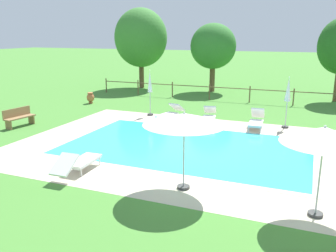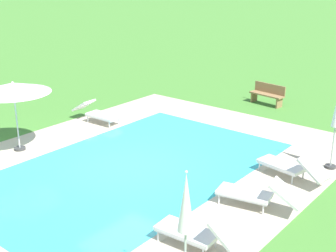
% 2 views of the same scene
% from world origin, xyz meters
% --- Properties ---
extents(ground_plane, '(160.00, 160.00, 0.00)m').
position_xyz_m(ground_plane, '(0.00, 0.00, 0.00)').
color(ground_plane, '#478433').
extents(pool_deck_paving, '(13.28, 9.70, 0.01)m').
position_xyz_m(pool_deck_paving, '(0.00, 0.00, 0.00)').
color(pool_deck_paving, beige).
rests_on(pool_deck_paving, ground).
extents(swimming_pool_water, '(9.24, 5.66, 0.01)m').
position_xyz_m(swimming_pool_water, '(0.00, 0.00, 0.01)').
color(swimming_pool_water, '#38C6D1').
rests_on(swimming_pool_water, ground).
extents(pool_coping_rim, '(9.72, 6.14, 0.01)m').
position_xyz_m(pool_coping_rim, '(0.00, 0.00, 0.01)').
color(pool_coping_rim, beige).
rests_on(pool_coping_rim, ground).
extents(sun_lounger_north_near_steps, '(0.73, 2.00, 0.88)m').
position_xyz_m(sun_lounger_north_near_steps, '(2.08, 3.82, 0.38)').
color(sun_lounger_north_near_steps, white).
rests_on(sun_lounger_north_near_steps, ground).
extents(sun_lounger_north_mid, '(1.00, 2.10, 0.80)m').
position_xyz_m(sun_lounger_north_mid, '(-0.21, 3.89, 0.37)').
color(sun_lounger_north_mid, white).
rests_on(sun_lounger_north_mid, ground).
extents(sun_lounger_north_far, '(0.94, 2.10, 0.79)m').
position_xyz_m(sun_lounger_north_far, '(-2.25, 3.82, 0.36)').
color(sun_lounger_north_far, white).
rests_on(sun_lounger_north_far, ground).
extents(sun_lounger_north_end, '(0.67, 2.06, 0.77)m').
position_xyz_m(sun_lounger_north_end, '(-2.25, -3.89, 0.36)').
color(sun_lounger_north_end, white).
rests_on(sun_lounger_north_end, ground).
extents(patio_umbrella_open_foreground, '(2.28, 2.28, 2.23)m').
position_xyz_m(patio_umbrella_open_foreground, '(1.21, -3.76, 2.02)').
color(patio_umbrella_open_foreground, '#383838').
rests_on(patio_umbrella_open_foreground, ground).
extents(patio_umbrella_open_by_bench, '(1.99, 1.99, 2.26)m').
position_xyz_m(patio_umbrella_open_by_bench, '(4.70, -4.03, 2.02)').
color(patio_umbrella_open_by_bench, '#383838').
rests_on(patio_umbrella_open_by_bench, ground).
extents(patio_umbrella_closed_row_west, '(0.32, 0.32, 2.45)m').
position_xyz_m(patio_umbrella_closed_row_west, '(-3.63, 4.44, 1.62)').
color(patio_umbrella_closed_row_west, '#383838').
rests_on(patio_umbrella_closed_row_west, ground).
extents(patio_umbrella_closed_row_mid_west, '(0.32, 0.32, 2.39)m').
position_xyz_m(patio_umbrella_closed_row_mid_west, '(3.33, 4.42, 1.63)').
color(patio_umbrella_closed_row_mid_west, '#383838').
rests_on(patio_umbrella_closed_row_mid_west, ground).
extents(wooden_bench_lawn_side, '(0.65, 1.55, 0.87)m').
position_xyz_m(wooden_bench_lawn_side, '(-8.38, -0.06, 0.47)').
color(wooden_bench_lawn_side, '#937047').
rests_on(wooden_bench_lawn_side, ground).
extents(terracotta_urn_near_fence, '(0.47, 0.47, 0.68)m').
position_xyz_m(terracotta_urn_near_fence, '(-8.57, 6.12, 0.37)').
color(terracotta_urn_near_fence, '#B7663D').
rests_on(terracotta_urn_near_fence, ground).
extents(perimeter_fence, '(21.32, 0.08, 1.05)m').
position_xyz_m(perimeter_fence, '(0.67, 10.23, 0.68)').
color(perimeter_fence, brown).
rests_on(perimeter_fence, ground).
extents(tree_far_west, '(3.38, 3.38, 5.05)m').
position_xyz_m(tree_far_west, '(-2.77, 13.75, 3.35)').
color(tree_far_west, brown).
rests_on(tree_far_west, ground).
extents(tree_east_mid, '(4.16, 4.16, 6.25)m').
position_xyz_m(tree_east_mid, '(-8.59, 13.46, 3.95)').
color(tree_east_mid, brown).
rests_on(tree_east_mid, ground).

